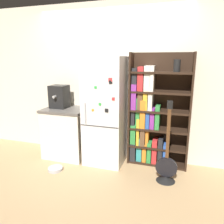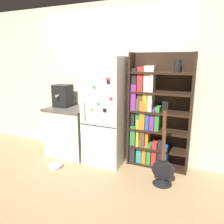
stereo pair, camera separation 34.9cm
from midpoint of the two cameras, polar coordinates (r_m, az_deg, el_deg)
ground_plane at (r=3.71m, az=0.16°, el=-13.53°), size 16.00×16.00×0.00m
wall_back at (r=3.76m, az=3.09°, el=7.61°), size 8.00×0.05×2.60m
refrigerator at (r=3.54m, az=1.18°, el=0.17°), size 0.62×0.61×1.74m
bookshelf at (r=3.53m, az=13.32°, el=-1.50°), size 0.95×0.28×1.80m
kitchen_counter at (r=3.98m, az=-8.53°, el=-4.94°), size 0.75×0.61×0.87m
espresso_machine at (r=3.93m, az=-10.27°, el=4.19°), size 0.29×0.32×0.39m
guitar at (r=3.23m, az=16.25°, el=-15.01°), size 0.30×0.28×1.19m
pet_bowl at (r=3.67m, az=-11.95°, el=-13.67°), size 0.23×0.23×0.05m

